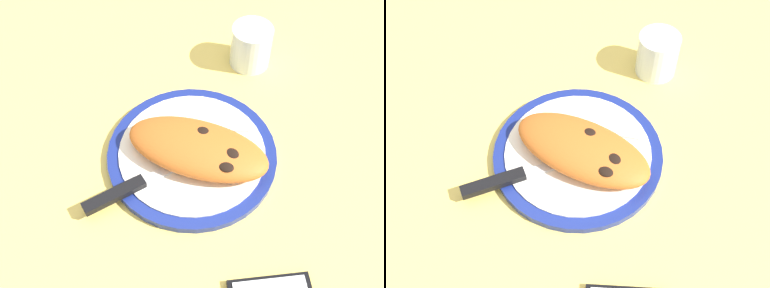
{
  "view_description": "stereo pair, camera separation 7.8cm",
  "coord_description": "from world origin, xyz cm",
  "views": [
    {
      "loc": [
        -6.99,
        45.26,
        67.21
      ],
      "look_at": [
        0.0,
        0.0,
        3.7
      ],
      "focal_mm": 45.31,
      "sensor_mm": 36.0,
      "label": 1
    },
    {
      "loc": [
        -14.59,
        43.41,
        67.21
      ],
      "look_at": [
        0.0,
        0.0,
        3.7
      ],
      "focal_mm": 45.31,
      "sensor_mm": 36.0,
      "label": 2
    }
  ],
  "objects": [
    {
      "name": "ground_plane",
      "position": [
        0.0,
        0.0,
        -1.5
      ],
      "size": [
        150.0,
        150.0,
        3.0
      ],
      "primitive_type": "cube",
      "color": "#EACC60"
    },
    {
      "name": "plate",
      "position": [
        0.0,
        0.0,
        0.82
      ],
      "size": [
        28.15,
        28.15,
        1.7
      ],
      "color": "navy",
      "rests_on": "ground_plane"
    },
    {
      "name": "calzone",
      "position": [
        -1.08,
        0.92,
        3.97
      ],
      "size": [
        24.92,
        14.93,
        4.51
      ],
      "color": "#C16023",
      "rests_on": "plate"
    },
    {
      "name": "fork",
      "position": [
        0.83,
        -4.79,
        1.9
      ],
      "size": [
        16.47,
        3.16,
        0.4
      ],
      "color": "silver",
      "rests_on": "plate"
    },
    {
      "name": "knife",
      "position": [
        7.94,
        8.26,
        2.19
      ],
      "size": [
        19.98,
        17.07,
        1.2
      ],
      "color": "silver",
      "rests_on": "plate"
    },
    {
      "name": "water_glass",
      "position": [
        -7.56,
        -23.9,
        3.56
      ],
      "size": [
        7.63,
        7.63,
        8.21
      ],
      "color": "silver",
      "rests_on": "ground_plane"
    }
  ]
}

